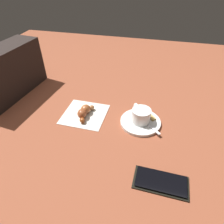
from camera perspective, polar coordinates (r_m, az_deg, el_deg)
name	(u,v)px	position (r m, az deg, el deg)	size (l,w,h in m)	color
ground_plane	(113,119)	(0.72, 0.36, -2.00)	(1.80, 1.80, 0.00)	brown
saucer	(141,121)	(0.71, 8.26, -2.66)	(0.14, 0.14, 0.01)	white
espresso_cup	(141,114)	(0.69, 8.41, -0.67)	(0.07, 0.08, 0.05)	white
teaspoon	(142,119)	(0.71, 8.64, -1.97)	(0.11, 0.10, 0.01)	silver
sugar_packet	(149,115)	(0.73, 10.72, -0.97)	(0.06, 0.02, 0.01)	tan
napkin	(85,113)	(0.75, -7.83, -0.43)	(0.16, 0.15, 0.00)	silver
croissant	(84,112)	(0.73, -8.04, 0.10)	(0.05, 0.11, 0.03)	#92592F
cell_phone	(161,182)	(0.56, 13.94, -19.07)	(0.14, 0.08, 0.01)	black
laptop_bag	(6,74)	(0.90, -28.36, 9.74)	(0.34, 0.11, 0.20)	black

